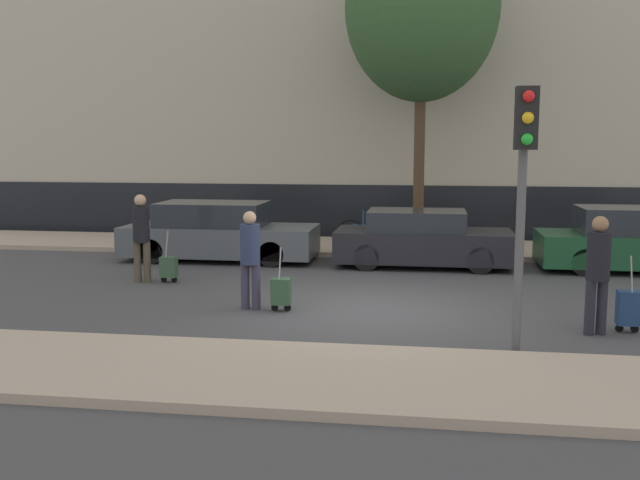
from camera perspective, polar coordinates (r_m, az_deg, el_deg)
ground_plane at (r=12.30m, az=3.91°, el=-5.63°), size 80.00×80.00×0.00m
sidewalk_near at (r=8.70m, az=1.85°, el=-10.96°), size 28.00×2.50×0.12m
sidewalk_far at (r=19.16m, az=5.62°, el=-0.60°), size 28.00×3.00×0.12m
building_facade at (r=22.58m, az=6.30°, el=15.78°), size 28.00×2.48×12.03m
parked_car_0 at (r=17.55m, az=-8.13°, el=0.56°), size 4.66×1.81×1.41m
parked_car_1 at (r=16.62m, az=8.13°, el=0.01°), size 4.03×1.72×1.30m
pedestrian_left at (r=14.98m, az=-14.11°, el=0.60°), size 0.35×0.34×1.81m
trolley_left at (r=14.92m, az=-12.01°, el=-2.12°), size 0.34×0.29×1.08m
pedestrian_center at (r=12.23m, az=-5.61°, el=-1.12°), size 0.35×0.34×1.70m
trolley_center at (r=12.16m, az=-3.14°, el=-4.14°), size 0.34×0.29×1.11m
pedestrian_right at (r=11.32m, az=21.35°, el=-2.06°), size 0.34×0.34×1.79m
trolley_right at (r=11.76m, az=23.43°, el=-5.02°), size 0.34×0.29×1.18m
traffic_light at (r=9.65m, az=15.99°, el=5.68°), size 0.28×0.47×3.56m
parked_bicycle at (r=18.89m, az=4.04°, el=0.62°), size 1.77×0.06×0.96m
bare_tree_near_crossing at (r=19.16m, az=8.16°, el=17.98°), size 3.92×3.92×8.55m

